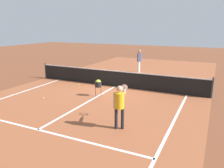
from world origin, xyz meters
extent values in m
plane|color=brown|center=(0.00, 0.00, 0.00)|extent=(60.00, 60.00, 0.00)
cube|color=#9E5433|center=(0.00, 0.00, 0.00)|extent=(10.62, 24.40, 0.00)
cube|color=white|center=(4.11, -5.95, 0.00)|extent=(0.10, 11.89, 0.01)
cube|color=white|center=(0.00, -6.40, 0.00)|extent=(8.22, 0.10, 0.01)
cube|color=white|center=(0.00, -3.20, 0.00)|extent=(0.10, 6.40, 0.01)
cylinder|color=#33383D|center=(-5.28, 0.00, 0.54)|extent=(0.09, 0.09, 1.07)
cylinder|color=#33383D|center=(5.28, 0.00, 0.54)|extent=(0.09, 0.09, 1.07)
cube|color=black|center=(0.00, 0.00, 0.46)|extent=(10.55, 0.02, 0.91)
cube|color=white|center=(0.00, 0.00, 0.94)|extent=(10.55, 0.03, 0.05)
cylinder|color=black|center=(2.39, -5.15, 0.38)|extent=(0.11, 0.11, 0.76)
cylinder|color=black|center=(2.60, -5.06, 0.38)|extent=(0.11, 0.11, 0.76)
cylinder|color=gold|center=(2.50, -5.11, 1.03)|extent=(0.32, 0.32, 0.54)
sphere|color=tan|center=(2.50, -5.11, 1.45)|extent=(0.21, 0.21, 0.21)
cylinder|color=tan|center=(2.34, -5.17, 1.04)|extent=(0.08, 0.08, 0.52)
cylinder|color=tan|center=(2.55, -4.80, 1.25)|extent=(0.28, 0.51, 0.08)
cylinder|color=black|center=(2.41, -4.46, 1.25)|extent=(0.11, 0.21, 0.03)
torus|color=red|center=(2.31, -4.24, 1.25)|extent=(0.13, 0.27, 0.28)
cylinder|color=silver|center=(2.31, -4.24, 1.25)|extent=(0.23, 0.10, 0.25)
cylinder|color=white|center=(-0.09, 4.74, 0.43)|extent=(0.11, 0.11, 0.86)
cylinder|color=white|center=(-0.08, 4.52, 0.43)|extent=(0.11, 0.11, 0.86)
cylinder|color=#2D4C99|center=(-0.08, 4.63, 1.17)|extent=(0.32, 0.32, 0.61)
sphere|color=#A87A5B|center=(-0.08, 4.63, 1.63)|extent=(0.24, 0.24, 0.24)
cylinder|color=#A87A5B|center=(-0.10, 4.80, 1.18)|extent=(0.08, 0.08, 0.59)
cylinder|color=#A87A5B|center=(-0.07, 4.46, 1.18)|extent=(0.08, 0.08, 0.59)
cylinder|color=black|center=(0.03, -2.13, 0.64)|extent=(0.34, 0.34, 0.28)
cylinder|color=black|center=(-0.07, -2.24, 0.25)|extent=(0.02, 0.02, 0.50)
cylinder|color=black|center=(0.13, -2.03, 0.25)|extent=(0.02, 0.02, 0.50)
sphere|color=#CCE033|center=(0.03, -2.13, 0.73)|extent=(0.29, 0.29, 0.29)
sphere|color=#CCE033|center=(-2.12, -0.67, 0.03)|extent=(0.07, 0.07, 0.07)
sphere|color=#CCE033|center=(-2.25, -3.66, 0.03)|extent=(0.07, 0.07, 0.07)
camera|label=1|loc=(5.34, -11.69, 3.46)|focal=35.78mm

